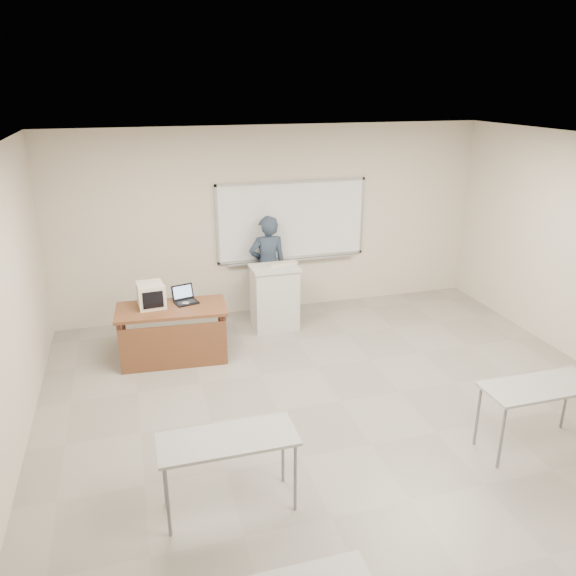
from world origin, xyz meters
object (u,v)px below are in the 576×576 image
object	(u,v)px
instructor_desk	(173,324)
keyboard	(283,264)
crt_monitor	(151,295)
presenter	(268,266)
whiteboard	(292,222)
podium	(275,297)
mouse	(186,303)
laptop	(186,298)

from	to	relation	value
instructor_desk	keyboard	world-z (taller)	keyboard
crt_monitor	presenter	size ratio (longest dim) A/B	0.24
whiteboard	keyboard	distance (m)	0.91
instructor_desk	presenter	size ratio (longest dim) A/B	0.89
podium	keyboard	xyz separation A→B (m)	(0.15, 0.08, 0.51)
keyboard	instructor_desk	bearing A→B (deg)	-168.15
whiteboard	mouse	xyz separation A→B (m)	(-1.90, -1.32, -0.71)
podium	instructor_desk	bearing A→B (deg)	-156.07
whiteboard	crt_monitor	xyz separation A→B (m)	(-2.35, -1.24, -0.57)
crt_monitor	presenter	xyz separation A→B (m)	(1.89, 1.04, -0.08)
whiteboard	presenter	world-z (taller)	whiteboard
laptop	instructor_desk	bearing A→B (deg)	-144.04
laptop	presenter	world-z (taller)	presenter
podium	presenter	world-z (taller)	presenter
whiteboard	podium	xyz separation A→B (m)	(-0.50, -0.77, -0.98)
mouse	keyboard	distance (m)	1.69
mouse	presenter	bearing A→B (deg)	39.41
whiteboard	mouse	world-z (taller)	whiteboard
crt_monitor	mouse	xyz separation A→B (m)	(0.45, -0.08, -0.14)
instructor_desk	laptop	distance (m)	0.43
laptop	mouse	world-z (taller)	laptop
podium	keyboard	bearing A→B (deg)	28.02
crt_monitor	laptop	xyz separation A→B (m)	(0.47, 0.03, -0.10)
crt_monitor	laptop	size ratio (longest dim) A/B	1.31
laptop	keyboard	world-z (taller)	keyboard
mouse	keyboard	xyz separation A→B (m)	(1.55, 0.63, 0.24)
podium	crt_monitor	size ratio (longest dim) A/B	2.48
podium	presenter	distance (m)	0.66
instructor_desk	keyboard	xyz separation A→B (m)	(1.75, 0.79, 0.46)
laptop	whiteboard	bearing A→B (deg)	18.11
whiteboard	mouse	bearing A→B (deg)	-145.25
presenter	whiteboard	bearing A→B (deg)	-156.92
instructor_desk	keyboard	size ratio (longest dim) A/B	3.17
mouse	instructor_desk	bearing A→B (deg)	-139.48
instructor_desk	whiteboard	bearing A→B (deg)	39.22
keyboard	crt_monitor	bearing A→B (deg)	-177.00
whiteboard	crt_monitor	distance (m)	2.72
whiteboard	podium	distance (m)	1.34
podium	mouse	distance (m)	1.53
whiteboard	keyboard	bearing A→B (deg)	-116.97
crt_monitor	keyboard	distance (m)	2.08
whiteboard	mouse	distance (m)	2.42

